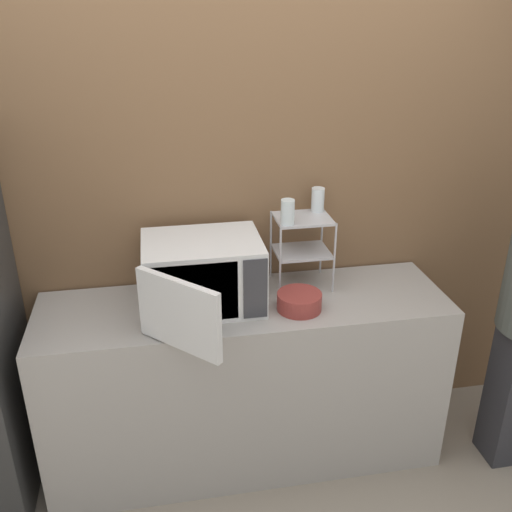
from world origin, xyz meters
TOP-DOWN VIEW (x-y plane):
  - ground_plane at (0.00, 0.00)m, footprint 12.00×12.00m
  - wall_back at (0.00, 0.59)m, footprint 8.00×0.06m
  - counter at (0.00, 0.28)m, footprint 1.89×0.55m
  - microwave at (-0.19, 0.28)m, footprint 0.54×0.70m
  - dish_rack at (0.30, 0.41)m, footprint 0.27×0.22m
  - glass_front_left at (0.21, 0.34)m, footprint 0.06×0.06m
  - glass_back_right at (0.39, 0.48)m, footprint 0.06×0.06m
  - bowl at (0.23, 0.17)m, footprint 0.20×0.20m

SIDE VIEW (x-z plane):
  - ground_plane at x=0.00m, z-range 0.00..0.00m
  - counter at x=0.00m, z-range 0.00..0.88m
  - bowl at x=0.23m, z-range 0.88..0.96m
  - microwave at x=-0.19m, z-range 0.88..1.20m
  - dish_rack at x=0.30m, z-range 0.96..1.31m
  - glass_front_left at x=0.21m, z-range 1.23..1.35m
  - glass_back_right at x=0.39m, z-range 1.23..1.35m
  - wall_back at x=0.00m, z-range 0.00..2.60m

